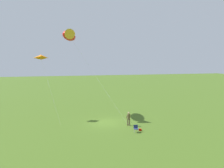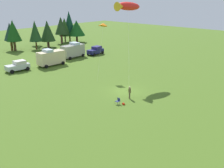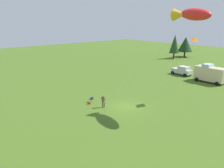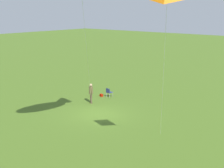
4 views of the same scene
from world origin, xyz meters
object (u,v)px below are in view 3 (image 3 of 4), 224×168
at_px(car_silver_compact, 182,71).
at_px(van_camper_beige, 210,74).
at_px(kite_delta_orange, 196,39).
at_px(backpack_on_grass, 89,103).
at_px(folding_chair, 91,99).
at_px(kite_large_fish, 191,14).
at_px(person_kite_flyer, 103,100).

relative_size(car_silver_compact, van_camper_beige, 0.79).
relative_size(car_silver_compact, kite_delta_orange, 0.48).
height_order(car_silver_compact, van_camper_beige, van_camper_beige).
bearing_deg(backpack_on_grass, folding_chair, 117.29).
height_order(backpack_on_grass, van_camper_beige, van_camper_beige).
height_order(folding_chair, backpack_on_grass, folding_chair).
bearing_deg(kite_large_fish, kite_delta_orange, 106.49).
height_order(person_kite_flyer, car_silver_compact, car_silver_compact).
bearing_deg(van_camper_beige, person_kite_flyer, 83.51).
relative_size(backpack_on_grass, van_camper_beige, 0.06).
height_order(van_camper_beige, kite_large_fish, kite_large_fish).
height_order(backpack_on_grass, kite_delta_orange, kite_delta_orange).
bearing_deg(kite_delta_orange, person_kite_flyer, -120.32).
height_order(kite_large_fish, kite_delta_orange, kite_large_fish).
relative_size(backpack_on_grass, kite_large_fish, 0.03).
relative_size(van_camper_beige, kite_large_fish, 0.44).
distance_m(person_kite_flyer, van_camper_beige, 22.91).
bearing_deg(kite_delta_orange, folding_chair, -129.04).
relative_size(person_kite_flyer, kite_large_fish, 0.14).
distance_m(person_kite_flyer, backpack_on_grass, 2.48).
bearing_deg(backpack_on_grass, car_silver_compact, 91.69).
xyz_separation_m(backpack_on_grass, car_silver_compact, (-0.73, 24.61, 0.84)).
distance_m(backpack_on_grass, van_camper_beige, 24.10).
xyz_separation_m(car_silver_compact, kite_delta_orange, (9.20, -13.10, 7.66)).
bearing_deg(kite_delta_orange, kite_large_fish, -73.51).
bearing_deg(car_silver_compact, kite_large_fish, -54.68).
distance_m(backpack_on_grass, car_silver_compact, 24.63).
height_order(person_kite_flyer, van_camper_beige, van_camper_beige).
height_order(person_kite_flyer, backpack_on_grass, person_kite_flyer).
xyz_separation_m(folding_chair, backpack_on_grass, (0.33, -0.64, -0.38)).
bearing_deg(folding_chair, person_kite_flyer, -171.99).
bearing_deg(kite_large_fish, van_camper_beige, 103.83).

